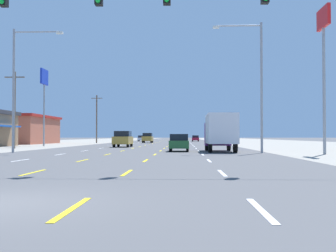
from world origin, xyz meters
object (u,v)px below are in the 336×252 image
object	(u,v)px
box_truck_far_right_nearest	(220,131)
hatchback_inner_right_near	(179,143)
pole_sign_left_row_1	(44,86)
hatchback_far_left_farthest	(141,138)
suv_inner_left_mid	(123,139)
streetlight_right_row_0	(257,78)
streetlight_left_row_0	(18,81)
suv_inner_right_distant_a	(182,137)
hatchback_inner_right_midfar	(180,140)
suv_inner_left_far	(148,138)
pole_sign_right_row_0	(324,43)
hatchback_far_right_farther	(195,138)

from	to	relation	value
box_truck_far_right_nearest	hatchback_inner_right_near	size ratio (longest dim) A/B	1.85
hatchback_inner_right_near	pole_sign_left_row_1	world-z (taller)	pole_sign_left_row_1
hatchback_far_left_farthest	pole_sign_left_row_1	distance (m)	54.00
suv_inner_left_mid	streetlight_right_row_0	world-z (taller)	streetlight_right_row_0
hatchback_far_left_farthest	streetlight_left_row_0	distance (m)	74.69
pole_sign_left_row_1	streetlight_left_row_0	size ratio (longest dim) A/B	1.02
hatchback_far_left_farthest	pole_sign_left_row_1	world-z (taller)	pole_sign_left_row_1
suv_inner_right_distant_a	hatchback_far_left_farthest	bearing A→B (deg)	-119.80
streetlight_right_row_0	suv_inner_left_mid	bearing A→B (deg)	127.41
streetlight_left_row_0	suv_inner_left_mid	bearing A→B (deg)	70.87
streetlight_right_row_0	box_truck_far_right_nearest	bearing A→B (deg)	135.61
pole_sign_left_row_1	streetlight_left_row_0	world-z (taller)	pole_sign_left_row_1
hatchback_inner_right_near	hatchback_inner_right_midfar	xyz separation A→B (m)	(-0.17, 31.94, 0.00)
box_truck_far_right_nearest	suv_inner_left_mid	xyz separation A→B (m)	(-10.72, 14.90, -0.81)
suv_inner_left_far	suv_inner_left_mid	bearing A→B (deg)	-90.55
hatchback_inner_right_midfar	suv_inner_left_far	xyz separation A→B (m)	(-6.64, 14.41, 0.24)
hatchback_inner_right_near	hatchback_far_left_farthest	distance (m)	72.01
streetlight_left_row_0	streetlight_right_row_0	xyz separation A→B (m)	(19.52, -0.00, 0.16)
suv_inner_right_distant_a	pole_sign_right_row_0	xyz separation A→B (m)	(10.77, -95.54, 7.32)
suv_inner_left_far	suv_inner_right_distant_a	world-z (taller)	same
hatchback_inner_right_near	pole_sign_right_row_0	size ratio (longest dim) A/B	0.36
hatchback_far_right_farther	hatchback_inner_right_near	bearing A→B (deg)	-92.93
hatchback_inner_right_midfar	streetlight_right_row_0	bearing A→B (deg)	-79.56
hatchback_inner_right_midfar	streetlight_left_row_0	world-z (taller)	streetlight_left_row_0
box_truck_far_right_nearest	hatchback_inner_right_midfar	xyz separation A→B (m)	(-3.77, 32.53, -1.05)
pole_sign_left_row_1	pole_sign_right_row_0	size ratio (longest dim) A/B	0.95
suv_inner_left_far	suv_inner_right_distant_a	size ratio (longest dim) A/B	1.00
suv_inner_left_mid	streetlight_right_row_0	size ratio (longest dim) A/B	0.46
suv_inner_left_far	pole_sign_left_row_1	size ratio (longest dim) A/B	0.47
suv_inner_left_far	hatchback_far_right_farther	distance (m)	23.30
suv_inner_left_far	pole_sign_right_row_0	distance (m)	55.40
streetlight_right_row_0	hatchback_inner_right_midfar	bearing A→B (deg)	100.44
suv_inner_left_far	hatchback_far_left_farthest	distance (m)	25.17
suv_inner_left_mid	pole_sign_left_row_1	bearing A→B (deg)	160.58
hatchback_inner_right_near	streetlight_left_row_0	bearing A→B (deg)	-166.19
box_truck_far_right_nearest	hatchback_inner_right_midfar	size ratio (longest dim) A/B	1.85
suv_inner_left_far	pole_sign_right_row_0	world-z (taller)	pole_sign_right_row_0
box_truck_far_right_nearest	streetlight_right_row_0	world-z (taller)	streetlight_right_row_0
hatchback_inner_right_near	suv_inner_left_mid	size ratio (longest dim) A/B	0.80
suv_inner_left_mid	hatchback_far_left_farthest	bearing A→B (deg)	93.52
hatchback_far_right_farther	pole_sign_right_row_0	bearing A→B (deg)	-84.20
hatchback_far_right_farther	pole_sign_left_row_1	size ratio (longest dim) A/B	0.37
suv_inner_left_mid	streetlight_right_row_0	distance (m)	22.67
pole_sign_left_row_1	pole_sign_right_row_0	xyz separation A→B (m)	(29.29, -23.96, 0.19)
suv_inner_left_far	pole_sign_left_row_1	world-z (taller)	pole_sign_left_row_1
streetlight_left_row_0	box_truck_far_right_nearest	bearing A→B (deg)	8.99
box_truck_far_right_nearest	pole_sign_left_row_1	xyz separation A→B (m)	(-22.04, 18.89, 6.31)
pole_sign_right_row_0	streetlight_left_row_0	size ratio (longest dim) A/B	1.07
suv_inner_left_mid	hatchback_far_right_farther	xyz separation A→B (m)	(10.56, 52.95, -0.24)
hatchback_far_left_farthest	pole_sign_left_row_1	bearing A→B (deg)	-98.42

